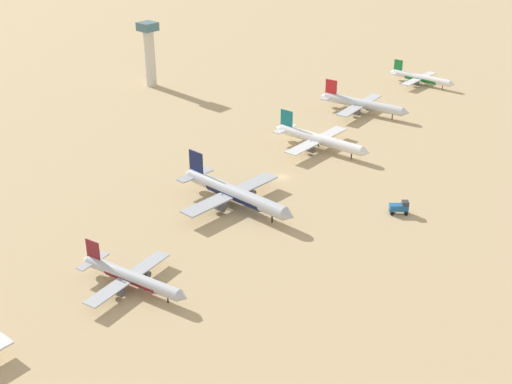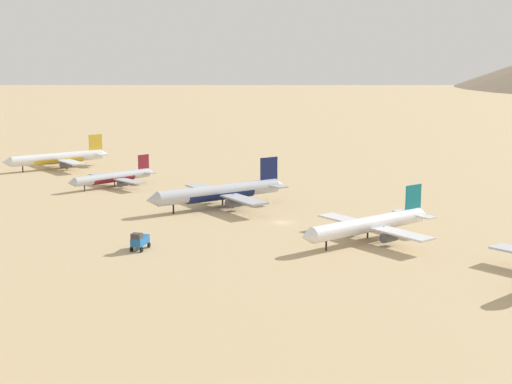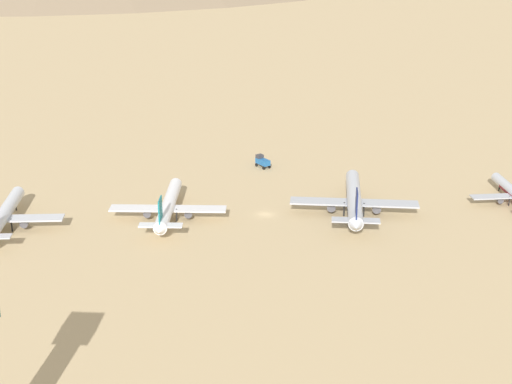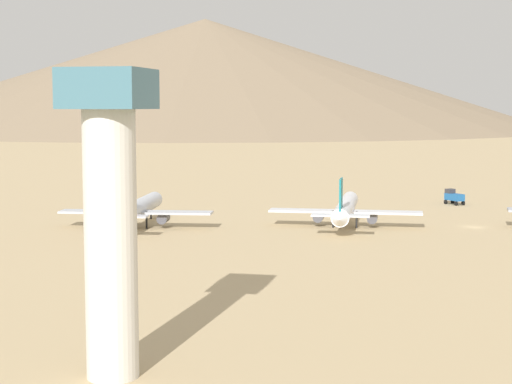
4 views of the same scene
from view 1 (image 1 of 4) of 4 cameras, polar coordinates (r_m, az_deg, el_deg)
name	(u,v)px [view 1 (image 1 of 4)]	position (r m, az deg, el deg)	size (l,w,h in m)	color
ground_plane	(281,177)	(206.59, 2.23, 1.30)	(1800.00, 1800.00, 0.00)	tan
parked_jet_1	(131,277)	(154.16, -10.81, -7.32)	(31.57, 25.82, 9.13)	#B2B7C1
parked_jet_2	(234,193)	(186.89, -1.89, -0.11)	(43.30, 35.10, 12.51)	#B2B7C1
parked_jet_3	(319,140)	(226.83, 5.54, 4.58)	(38.96, 31.62, 11.24)	white
parked_jet_4	(362,104)	(264.92, 9.24, 7.58)	(39.09, 31.87, 11.27)	silver
parked_jet_5	(421,78)	(307.62, 14.18, 9.62)	(32.35, 26.20, 9.35)	white
service_truck	(400,207)	(188.13, 12.43, -1.28)	(5.57, 5.29, 3.90)	#1E5999
control_tower	(149,51)	(297.53, -9.29, 12.05)	(7.20, 7.20, 28.20)	beige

